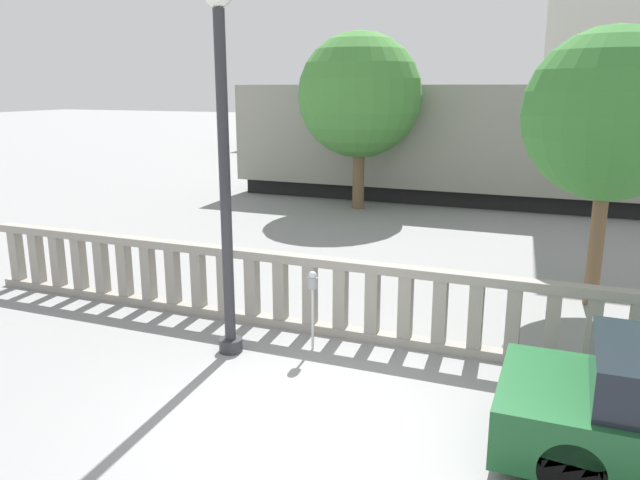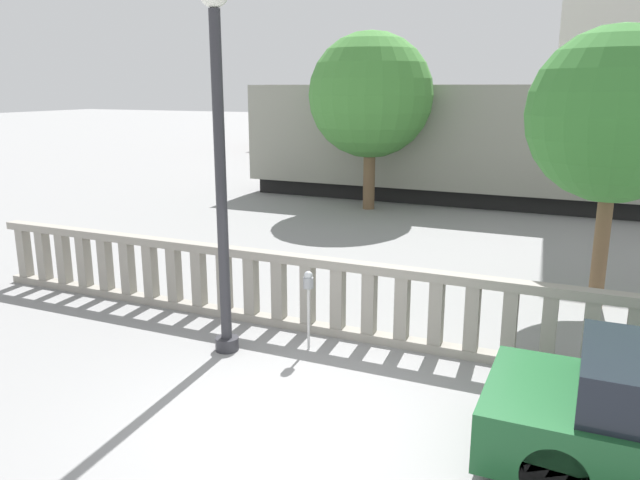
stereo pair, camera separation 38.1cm
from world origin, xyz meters
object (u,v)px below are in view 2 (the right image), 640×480
parking_meter (308,288)px  tree_left (616,116)px  train_far (474,118)px  tree_right (371,96)px  train_near (630,148)px  lamppost (219,146)px

parking_meter → tree_left: (3.97, 3.82, 2.44)m
train_far → tree_left: size_ratio=5.19×
tree_right → train_near: bearing=18.5°
parking_meter → train_far: size_ratio=0.05×
tree_left → lamppost: bearing=-139.5°
parking_meter → train_far: train_far is taller
tree_left → tree_right: size_ratio=0.88×
train_far → train_near: bearing=-64.0°
train_far → tree_right: size_ratio=4.57×
train_far → lamppost: bearing=-86.3°
tree_left → parking_meter: bearing=-136.1°
lamppost → tree_right: size_ratio=0.95×
train_near → train_far: bearing=116.0°
lamppost → train_near: 15.26m
lamppost → tree_right: bearing=99.1°
lamppost → train_near: bearing=67.8°
tree_left → tree_right: 10.00m
train_far → tree_left: (7.03, -25.53, 1.34)m
train_near → tree_left: bearing=-93.9°
parking_meter → tree_left: 6.03m
lamppost → train_far: size_ratio=0.21×
train_near → tree_left: (-0.66, -9.75, 1.36)m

